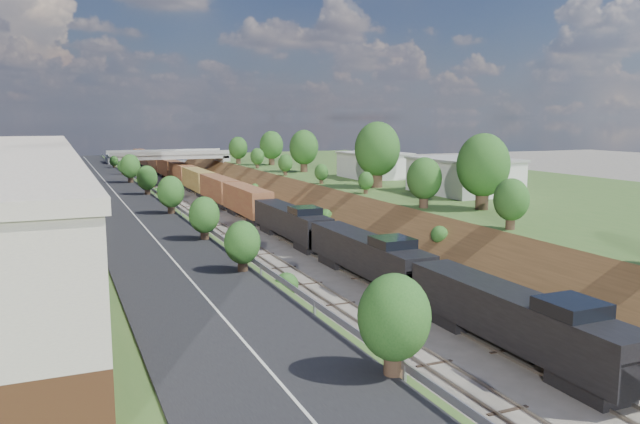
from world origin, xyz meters
TOP-DOWN VIEW (x-y plane):
  - platform_right at (33.00, 60.00)m, footprint 44.00×180.00m
  - embankment_left at (-11.00, 60.00)m, footprint 10.00×180.00m
  - embankment_right at (11.00, 60.00)m, footprint 10.00×180.00m
  - rail_left_track at (-2.60, 60.00)m, footprint 1.58×180.00m
  - rail_right_track at (2.60, 60.00)m, footprint 1.58×180.00m
  - road at (-15.50, 60.00)m, footprint 8.00×180.00m
  - guardrail at (-11.40, 59.80)m, footprint 0.10×171.00m
  - overpass at (0.00, 122.00)m, footprint 24.50×8.30m
  - white_building_near at (23.50, 52.00)m, footprint 9.00×12.00m
  - white_building_far at (23.00, 74.00)m, footprint 8.00×10.00m
  - tree_right_large at (17.00, 40.00)m, footprint 5.25×5.25m
  - tree_left_crest at (-11.80, 20.00)m, footprint 2.45×2.45m
  - freight_train at (2.60, 104.82)m, footprint 3.00×184.79m

SIDE VIEW (x-z plane):
  - embankment_left at x=-11.00m, z-range -5.00..5.00m
  - embankment_right at x=11.00m, z-range -5.00..5.00m
  - rail_left_track at x=-2.60m, z-range 0.00..0.18m
  - rail_right_track at x=2.60m, z-range 0.00..0.18m
  - platform_right at x=33.00m, z-range 0.00..5.00m
  - freight_train at x=2.60m, z-range 0.32..4.87m
  - overpass at x=0.00m, z-range 1.22..8.62m
  - road at x=-15.50m, z-range 5.00..5.10m
  - guardrail at x=-11.40m, z-range 5.20..5.90m
  - white_building_far at x=23.00m, z-range 5.00..8.60m
  - white_building_near at x=23.50m, z-range 5.00..9.00m
  - tree_left_crest at x=-11.80m, z-range 5.26..8.82m
  - tree_right_large at x=17.00m, z-range 5.58..13.19m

